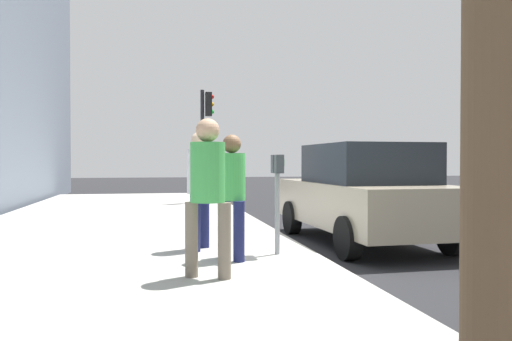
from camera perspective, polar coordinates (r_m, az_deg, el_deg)
The scene contains 8 objects.
ground_plane at distance 8.00m, azimuth 5.76°, elevation -9.55°, with size 80.00×80.00×0.00m, color #232326.
sidewalk_slab at distance 7.69m, azimuth -16.49°, elevation -9.46°, with size 28.00×6.00×0.15m, color #A8A59E.
parking_meter at distance 7.29m, azimuth 2.38°, elevation -1.35°, with size 0.36×0.12×1.41m.
pedestrian_at_meter at distance 6.89m, azimuth -2.69°, elevation -1.85°, with size 0.49×0.36×1.68m.
pedestrian_bystander at distance 5.82m, azimuth -5.36°, elevation -1.44°, with size 0.39×0.50×1.80m.
parking_officer at distance 7.70m, azimuth -6.23°, elevation -1.08°, with size 0.49×0.38×1.76m.
parked_sedan_near at distance 9.36m, azimuth 11.80°, elevation -2.51°, with size 4.45×2.07×1.77m.
traffic_signal at distance 16.62m, azimuth -5.61°, elevation 4.84°, with size 0.24×0.44×3.60m.
Camera 1 is at (-7.53, 2.28, 1.47)m, focal length 36.14 mm.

